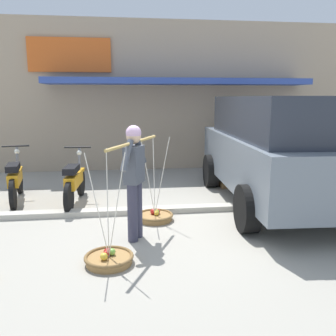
# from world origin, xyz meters

# --- Properties ---
(ground_plane) EXTENTS (90.00, 90.00, 0.00)m
(ground_plane) POSITION_xyz_m (0.00, 0.00, 0.00)
(ground_plane) COLOR #9E998C
(sidewalk_curb) EXTENTS (20.00, 0.24, 0.10)m
(sidewalk_curb) POSITION_xyz_m (0.00, 0.70, 0.05)
(sidewalk_curb) COLOR #BAB4A5
(sidewalk_curb) RESTS_ON ground
(fruit_vendor) EXTENTS (0.77, 1.58, 1.70)m
(fruit_vendor) POSITION_xyz_m (-0.46, -0.49, 0.98)
(fruit_vendor) COLOR #38384C
(fruit_vendor) RESTS_ON ground
(fruit_basket_left_side) EXTENTS (0.63, 0.63, 1.45)m
(fruit_basket_left_side) POSITION_xyz_m (-0.83, -1.27, 0.08)
(fruit_basket_left_side) COLOR #9E7542
(fruit_basket_left_side) RESTS_ON ground
(fruit_basket_right_side) EXTENTS (0.63, 0.63, 1.45)m
(fruit_basket_right_side) POSITION_xyz_m (-0.10, 0.29, 0.08)
(fruit_basket_right_side) COLOR #9E7542
(fruit_basket_right_side) RESTS_ON ground
(motorcycle_nearest_shop) EXTENTS (0.54, 1.81, 1.09)m
(motorcycle_nearest_shop) POSITION_xyz_m (-2.78, 1.80, 0.45)
(motorcycle_nearest_shop) COLOR black
(motorcycle_nearest_shop) RESTS_ON ground
(motorcycle_second_in_row) EXTENTS (0.54, 1.82, 1.09)m
(motorcycle_second_in_row) POSITION_xyz_m (-1.57, 1.44, 0.45)
(motorcycle_second_in_row) COLOR black
(motorcycle_second_in_row) RESTS_ON ground
(parked_truck) EXTENTS (2.35, 4.89, 2.10)m
(parked_truck) POSITION_xyz_m (2.30, 0.94, 1.13)
(parked_truck) COLOR slate
(parked_truck) RESTS_ON ground
(storefront_building) EXTENTS (13.00, 6.00, 4.20)m
(storefront_building) POSITION_xyz_m (0.95, 7.27, 2.10)
(storefront_building) COLOR tan
(storefront_building) RESTS_ON ground
(wooden_crate) EXTENTS (0.44, 0.36, 0.32)m
(wooden_crate) POSITION_xyz_m (1.85, 2.40, 0.16)
(wooden_crate) COLOR olive
(wooden_crate) RESTS_ON ground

